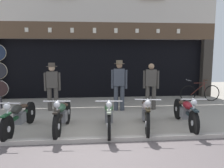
% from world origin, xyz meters
% --- Properties ---
extents(ground, '(21.80, 22.00, 0.18)m').
position_xyz_m(ground, '(0.00, -0.98, -0.04)').
color(ground, gray).
extents(shop_facade, '(10.10, 4.42, 6.84)m').
position_xyz_m(shop_facade, '(0.00, 6.98, 1.80)').
color(shop_facade, black).
rests_on(shop_facade, ground).
extents(motorcycle_left, '(0.62, 2.05, 0.90)m').
position_xyz_m(motorcycle_left, '(-2.43, 0.91, 0.42)').
color(motorcycle_left, black).
rests_on(motorcycle_left, ground).
extents(motorcycle_center_left, '(0.62, 1.96, 0.93)m').
position_xyz_m(motorcycle_center_left, '(-1.34, 0.86, 0.43)').
color(motorcycle_center_left, black).
rests_on(motorcycle_center_left, ground).
extents(motorcycle_center, '(0.62, 1.96, 0.93)m').
position_xyz_m(motorcycle_center, '(-0.16, 0.78, 0.43)').
color(motorcycle_center, black).
rests_on(motorcycle_center, ground).
extents(motorcycle_center_right, '(0.64, 2.03, 0.93)m').
position_xyz_m(motorcycle_center_right, '(0.83, 0.85, 0.43)').
color(motorcycle_center_right, black).
rests_on(motorcycle_center_right, ground).
extents(motorcycle_right, '(0.62, 2.04, 0.91)m').
position_xyz_m(motorcycle_right, '(1.95, 0.94, 0.42)').
color(motorcycle_right, black).
rests_on(motorcycle_right, ground).
extents(salesman_left, '(0.56, 0.37, 1.67)m').
position_xyz_m(salesman_left, '(-1.95, 3.07, 0.93)').
color(salesman_left, '#47423D').
rests_on(salesman_left, ground).
extents(shopkeeper_center, '(0.55, 0.36, 1.76)m').
position_xyz_m(shopkeeper_center, '(0.37, 2.87, 0.98)').
color(shopkeeper_center, '#3D424C').
rests_on(shopkeeper_center, ground).
extents(salesman_right, '(0.55, 0.30, 1.64)m').
position_xyz_m(salesman_right, '(1.51, 2.93, 0.91)').
color(salesman_right, '#47423D').
rests_on(salesman_right, ground).
extents(advert_board_near, '(0.84, 0.03, 1.09)m').
position_xyz_m(advert_board_near, '(1.50, 5.40, 1.63)').
color(advert_board_near, silver).
extents(advert_board_far, '(0.74, 0.03, 0.98)m').
position_xyz_m(advert_board_far, '(2.56, 5.40, 1.73)').
color(advert_board_far, beige).
extents(leaning_bicycle, '(1.72, 0.50, 0.93)m').
position_xyz_m(leaning_bicycle, '(3.94, 4.12, 0.36)').
color(leaning_bicycle, black).
rests_on(leaning_bicycle, ground).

